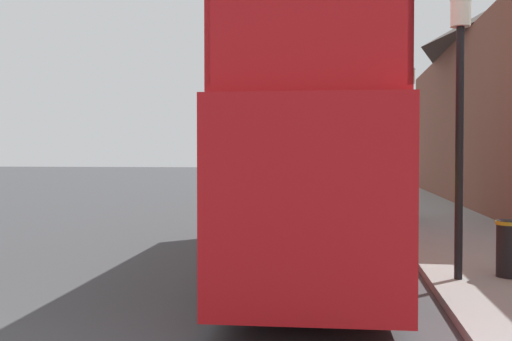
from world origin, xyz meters
The scene contains 8 objects.
ground_plane centered at (0.00, 21.00, 0.00)m, with size 144.00×144.00×0.00m, color #3D3D3F.
sidewalk centered at (7.48, 18.00, 0.07)m, with size 3.31×108.00×0.14m.
tour_bus centered at (3.83, 7.60, 1.87)m, with size 2.75×10.82×4.21m.
parked_car_ahead_of_bus centered at (4.72, 15.05, 0.73)m, with size 1.95×4.31×1.57m.
lamp_post_nearest centered at (6.29, 5.69, 3.44)m, with size 0.35×0.35×4.79m.
lamp_post_second centered at (6.52, 14.94, 3.53)m, with size 0.35×0.35×4.94m.
lamp_post_third centered at (6.26, 24.18, 3.11)m, with size 0.35×0.35×4.27m.
litter_bin centered at (7.18, 5.99, 0.64)m, with size 0.48×0.48×0.95m.
Camera 1 is at (4.37, -4.44, 2.19)m, focal length 42.00 mm.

